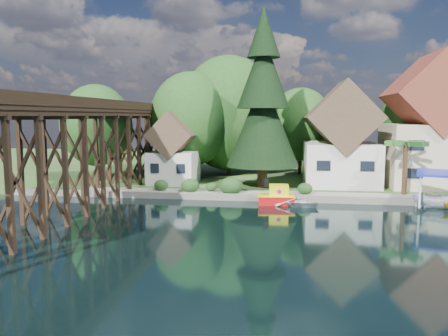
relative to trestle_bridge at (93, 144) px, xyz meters
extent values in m
plane|color=black|center=(16.00, -5.17, -5.35)|extent=(140.00, 140.00, 0.00)
cube|color=#2D4F1F|center=(16.00, 28.83, -5.10)|extent=(140.00, 52.00, 0.50)
cube|color=slate|center=(20.00, 2.83, -5.04)|extent=(60.00, 0.40, 0.62)
cube|color=gray|center=(22.00, 4.13, -4.82)|extent=(50.00, 2.60, 0.06)
cube|color=black|center=(0.00, -11.57, -1.35)|extent=(4.00, 0.36, 8.00)
cube|color=black|center=(0.00, -8.37, -1.35)|extent=(4.00, 0.36, 8.00)
cube|color=black|center=(0.00, -5.17, -1.35)|extent=(4.00, 0.36, 8.00)
cube|color=black|center=(0.00, -1.97, -1.35)|extent=(4.00, 0.36, 8.00)
cube|color=black|center=(0.00, 1.23, -1.35)|extent=(4.00, 0.36, 8.00)
cube|color=black|center=(0.00, 4.43, -1.35)|extent=(4.00, 0.36, 8.00)
cube|color=black|center=(0.00, 7.63, -1.35)|extent=(4.00, 0.36, 8.00)
cube|color=black|center=(0.00, 10.83, -1.35)|extent=(4.00, 0.36, 8.00)
cube|color=black|center=(0.00, 14.03, -1.35)|extent=(4.00, 0.36, 8.00)
cube|color=black|center=(0.00, 17.23, -1.35)|extent=(4.00, 0.36, 8.00)
cube|color=black|center=(0.00, 20.43, -1.35)|extent=(4.00, 0.36, 8.00)
cube|color=black|center=(-1.75, 0.83, 2.70)|extent=(0.35, 44.00, 0.35)
cube|color=black|center=(1.75, 0.83, 2.70)|extent=(0.35, 44.00, 0.35)
cube|color=black|center=(0.00, 0.83, 3.00)|extent=(4.00, 44.00, 0.30)
cube|color=black|center=(-2.00, 0.83, 3.55)|extent=(0.12, 44.00, 0.80)
cube|color=black|center=(2.00, 0.83, 3.55)|extent=(0.12, 44.00, 0.80)
cube|color=silver|center=(23.00, 10.83, -2.60)|extent=(7.50, 8.00, 4.50)
cube|color=#4C3A29|center=(23.00, 10.83, 2.35)|extent=(7.64, 8.64, 7.64)
cube|color=black|center=(20.90, 6.79, -2.37)|extent=(1.35, 0.08, 1.00)
cube|color=black|center=(25.10, 6.79, -2.37)|extent=(1.35, 0.08, 1.00)
cube|color=beige|center=(32.00, 11.33, -1.60)|extent=(8.50, 8.50, 6.50)
cube|color=brown|center=(32.00, 11.33, 4.71)|extent=(8.65, 9.18, 8.65)
cube|color=black|center=(29.62, 7.04, -1.27)|extent=(1.53, 0.08, 1.00)
cube|color=silver|center=(5.00, 9.33, -3.10)|extent=(5.00, 5.00, 3.50)
cube|color=#4C3A29|center=(5.00, 9.33, 0.45)|extent=(5.09, 5.40, 5.09)
cube|color=black|center=(3.60, 6.79, -2.92)|extent=(0.90, 0.08, 1.00)
cube|color=black|center=(6.40, 6.79, -2.92)|extent=(0.90, 0.08, 1.00)
cylinder|color=#382314|center=(6.00, 13.83, -2.60)|extent=(0.50, 0.50, 4.50)
ellipsoid|color=#234A1A|center=(6.00, 13.83, 2.15)|extent=(4.40, 4.40, 5.06)
cylinder|color=#382314|center=(10.00, 17.83, -2.37)|extent=(0.50, 0.50, 4.95)
ellipsoid|color=#234A1A|center=(10.00, 17.83, 2.85)|extent=(5.00, 5.00, 5.75)
cylinder|color=#382314|center=(19.00, 18.83, -2.82)|extent=(0.50, 0.50, 4.05)
ellipsoid|color=#234A1A|center=(19.00, 18.83, 1.45)|extent=(4.00, 4.00, 4.60)
cylinder|color=#382314|center=(34.00, 18.83, -2.60)|extent=(0.50, 0.50, 4.50)
ellipsoid|color=#234A1A|center=(34.00, 18.83, 2.15)|extent=(4.60, 4.60, 5.29)
cylinder|color=#382314|center=(-4.00, 9.83, -2.82)|extent=(0.50, 0.50, 4.05)
ellipsoid|color=#234A1A|center=(-4.00, 9.83, 1.45)|extent=(4.00, 4.00, 4.60)
ellipsoid|color=#143914|center=(8.00, 4.03, -4.08)|extent=(1.98, 1.98, 1.53)
ellipsoid|color=#143914|center=(10.00, 4.33, -4.25)|extent=(1.54, 1.54, 1.19)
ellipsoid|color=#143914|center=(12.00, 3.83, -4.00)|extent=(2.20, 2.20, 1.70)
ellipsoid|color=#143914|center=(5.00, 4.23, -4.17)|extent=(1.76, 1.76, 1.36)
ellipsoid|color=#143914|center=(16.50, 4.43, -4.25)|extent=(1.54, 1.54, 1.19)
ellipsoid|color=#143914|center=(19.00, 4.13, -4.17)|extent=(1.76, 1.76, 1.36)
cylinder|color=#382314|center=(14.80, 7.78, -3.17)|extent=(1.01, 1.01, 3.36)
cone|color=black|center=(14.80, 7.78, 1.88)|extent=(7.40, 7.40, 8.97)
cone|color=black|center=(14.80, 7.78, 6.93)|extent=(5.38, 5.38, 7.29)
cone|color=black|center=(14.80, 7.78, 10.85)|extent=(3.36, 3.36, 5.05)
cylinder|color=#382314|center=(28.19, 5.18, -2.54)|extent=(0.46, 0.46, 4.62)
ellipsoid|color=#20521B|center=(28.19, 5.18, -0.02)|extent=(4.90, 4.90, 1.05)
cube|color=red|center=(16.37, 1.58, -4.98)|extent=(3.25, 1.89, 0.84)
cube|color=#FFF70D|center=(16.37, 1.58, -4.53)|extent=(3.36, 2.00, 0.10)
cube|color=#FFF70D|center=(16.58, 1.59, -4.09)|extent=(1.76, 1.37, 1.05)
cylinder|color=black|center=(15.43, 1.51, -3.41)|extent=(0.46, 0.46, 0.73)
cylinder|color=#B30D67|center=(16.62, 0.94, -4.09)|extent=(0.38, 0.11, 0.38)
cylinder|color=#B30D67|center=(16.53, 2.24, -4.09)|extent=(0.38, 0.11, 0.38)
cylinder|color=#B30D67|center=(17.41, 1.65, -4.09)|extent=(0.11, 0.38, 0.38)
imported|color=silver|center=(18.19, 1.26, -4.92)|extent=(5.03, 4.46, 0.86)
imported|color=silver|center=(30.05, 1.79, -4.59)|extent=(4.20, 2.55, 1.52)
cube|color=#1A29AD|center=(30.05, 1.79, -2.30)|extent=(4.61, 5.63, 0.18)
cylinder|color=white|center=(28.12, 0.14, -3.67)|extent=(0.18, 0.18, 2.74)
cylinder|color=white|center=(29.34, 4.23, -3.67)|extent=(0.18, 0.18, 2.74)
camera|label=1|loc=(16.99, -37.09, 2.52)|focal=35.00mm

